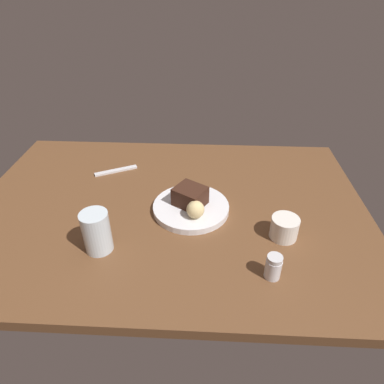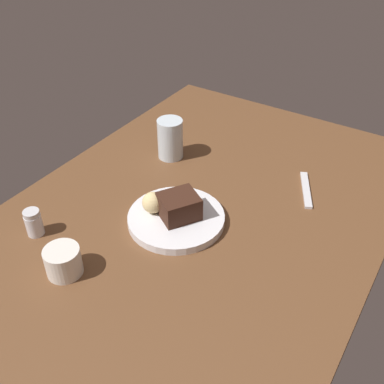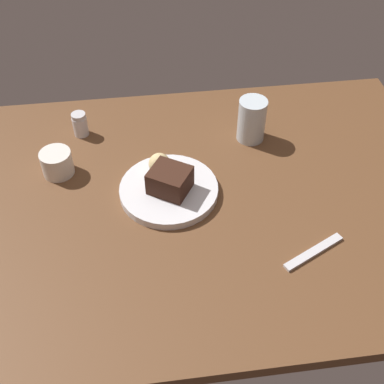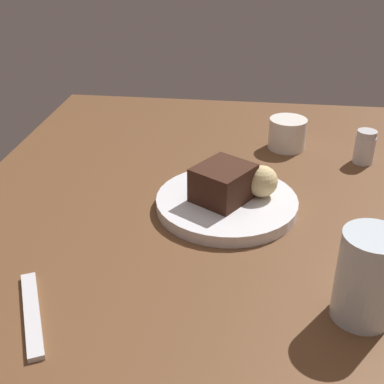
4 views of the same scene
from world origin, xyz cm
name	(u,v)px [view 2 (image 2 of 4)]	position (x,y,z in cm)	size (l,w,h in cm)	color
dining_table	(199,214)	(0.00, 0.00, 1.50)	(120.00, 84.00, 3.00)	brown
dessert_plate	(176,218)	(6.83, -2.11, 3.96)	(22.64, 22.64, 1.92)	silver
chocolate_cake_slice	(179,206)	(6.53, -1.44, 7.71)	(8.55, 7.57, 5.60)	#381E14
bread_roll	(153,202)	(8.36, -7.48, 7.46)	(5.08, 5.08, 5.08)	#DBC184
salt_shaker	(34,223)	(27.33, -26.65, 6.16)	(3.82, 3.82, 6.41)	silver
water_glass	(170,139)	(-15.98, -19.49, 8.66)	(7.10, 7.10, 11.33)	silver
coffee_cup	(63,261)	(32.34, -12.43, 6.07)	(7.41, 7.41, 6.14)	silver
dessert_spoon	(306,190)	(-21.04, 19.01, 3.35)	(15.00, 1.80, 0.70)	silver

